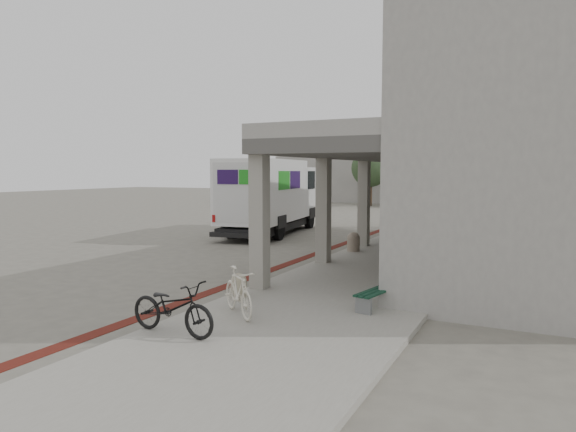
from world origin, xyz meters
The scene contains 15 objects.
ground centered at (0.00, 0.00, 0.00)m, with size 120.00×120.00×0.00m, color #615D53.
bike_lane_stripe centered at (1.00, 2.00, 0.01)m, with size 0.35×40.00×0.01m, color #501710.
sidewalk centered at (4.00, 0.00, 0.06)m, with size 4.40×28.00×0.12m, color gray.
transit_building centered at (6.83, 4.50, 3.40)m, with size 7.60×17.00×7.00m.
distant_backdrop centered at (-2.84, 35.89, 2.70)m, with size 28.00×10.00×6.50m.
tree_left centered at (-5.00, 28.00, 3.18)m, with size 3.20×3.20×4.80m.
tree_mid centered at (2.00, 30.00, 3.18)m, with size 3.20×3.20×4.80m.
tree_right centered at (10.00, 29.00, 3.18)m, with size 3.20×3.20×4.80m.
fedex_truck centered at (-3.30, 7.08, 1.84)m, with size 3.60×8.35×3.45m.
bench centered at (5.20, -3.91, 0.39)m, with size 0.66×1.66×0.38m.
bollard_near centered at (2.10, -4.45, 0.38)m, with size 0.35×0.35×0.53m.
bollard_far centered at (2.24, 2.95, 0.46)m, with size 0.45×0.45×0.67m.
utility_cabinet centered at (5.00, 3.62, 0.60)m, with size 0.43×0.58×0.97m, color gray.
bicycle_black centered at (2.50, -7.25, 0.59)m, with size 0.63×1.79×0.94m, color black.
bicycle_cream centered at (2.89, -5.75, 0.59)m, with size 0.44×1.55×0.93m, color silver.
Camera 1 is at (8.15, -14.14, 2.94)m, focal length 32.00 mm.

